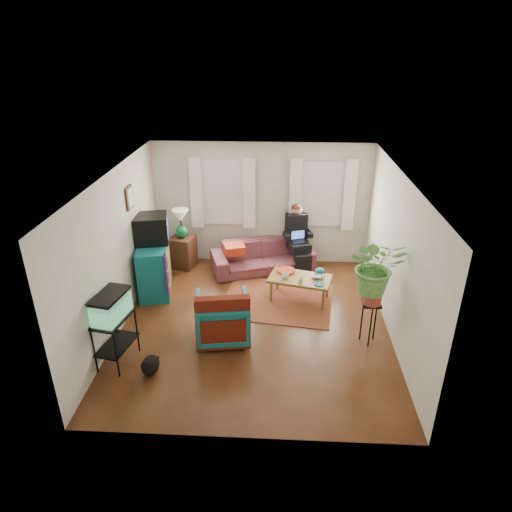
# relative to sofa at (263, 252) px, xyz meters

# --- Properties ---
(floor) EXTENTS (4.50, 5.00, 0.01)m
(floor) POSITION_rel_sofa_xyz_m (-0.05, -2.05, -0.41)
(floor) COLOR #4F2B14
(floor) RESTS_ON ground
(ceiling) EXTENTS (4.50, 5.00, 0.01)m
(ceiling) POSITION_rel_sofa_xyz_m (-0.05, -2.05, 2.19)
(ceiling) COLOR white
(ceiling) RESTS_ON wall_back
(wall_back) EXTENTS (4.50, 0.01, 2.60)m
(wall_back) POSITION_rel_sofa_xyz_m (-0.05, 0.45, 0.89)
(wall_back) COLOR silver
(wall_back) RESTS_ON floor
(wall_front) EXTENTS (4.50, 0.01, 2.60)m
(wall_front) POSITION_rel_sofa_xyz_m (-0.05, -4.55, 0.89)
(wall_front) COLOR silver
(wall_front) RESTS_ON floor
(wall_left) EXTENTS (0.01, 5.00, 2.60)m
(wall_left) POSITION_rel_sofa_xyz_m (-2.30, -2.05, 0.89)
(wall_left) COLOR silver
(wall_left) RESTS_ON floor
(wall_right) EXTENTS (0.01, 5.00, 2.60)m
(wall_right) POSITION_rel_sofa_xyz_m (2.20, -2.05, 0.89)
(wall_right) COLOR silver
(wall_right) RESTS_ON floor
(window_left) EXTENTS (1.08, 0.04, 1.38)m
(window_left) POSITION_rel_sofa_xyz_m (-0.85, 0.43, 1.14)
(window_left) COLOR white
(window_left) RESTS_ON wall_back
(window_right) EXTENTS (1.08, 0.04, 1.38)m
(window_right) POSITION_rel_sofa_xyz_m (1.20, 0.43, 1.14)
(window_right) COLOR white
(window_right) RESTS_ON wall_back
(curtains_left) EXTENTS (1.36, 0.06, 1.50)m
(curtains_left) POSITION_rel_sofa_xyz_m (-0.85, 0.35, 1.14)
(curtains_left) COLOR white
(curtains_left) RESTS_ON wall_back
(curtains_right) EXTENTS (1.36, 0.06, 1.50)m
(curtains_right) POSITION_rel_sofa_xyz_m (1.20, 0.35, 1.14)
(curtains_right) COLOR white
(curtains_right) RESTS_ON wall_back
(picture_frame) EXTENTS (0.04, 0.32, 0.40)m
(picture_frame) POSITION_rel_sofa_xyz_m (-2.27, -1.20, 1.54)
(picture_frame) COLOR #3D2616
(picture_frame) RESTS_ON wall_left
(area_rug) EXTENTS (2.20, 1.86, 0.01)m
(area_rug) POSITION_rel_sofa_xyz_m (0.33, -1.27, -0.40)
(area_rug) COLOR maroon
(area_rug) RESTS_ON floor
(sofa) EXTENTS (2.25, 1.43, 0.82)m
(sofa) POSITION_rel_sofa_xyz_m (0.00, 0.00, 0.00)
(sofa) COLOR brown
(sofa) RESTS_ON floor
(seated_person) EXTENTS (0.70, 0.78, 1.25)m
(seated_person) POSITION_rel_sofa_xyz_m (0.72, 0.23, 0.22)
(seated_person) COLOR black
(seated_person) RESTS_ON sofa
(side_table) EXTENTS (0.56, 0.56, 0.68)m
(side_table) POSITION_rel_sofa_xyz_m (-1.70, 0.06, -0.07)
(side_table) COLOR #3A2A15
(side_table) RESTS_ON floor
(table_lamp) EXTENTS (0.42, 0.42, 0.62)m
(table_lamp) POSITION_rel_sofa_xyz_m (-1.70, 0.06, 0.56)
(table_lamp) COLOR white
(table_lamp) RESTS_ON side_table
(dresser) EXTENTS (0.76, 1.19, 0.99)m
(dresser) POSITION_rel_sofa_xyz_m (-2.04, -1.01, 0.08)
(dresser) COLOR navy
(dresser) RESTS_ON floor
(crt_tv) EXTENTS (0.70, 0.66, 0.53)m
(crt_tv) POSITION_rel_sofa_xyz_m (-2.04, -0.89, 0.84)
(crt_tv) COLOR black
(crt_tv) RESTS_ON dresser
(aquarium_stand) EXTENTS (0.52, 0.76, 0.78)m
(aquarium_stand) POSITION_rel_sofa_xyz_m (-2.05, -3.18, -0.02)
(aquarium_stand) COLOR black
(aquarium_stand) RESTS_ON floor
(aquarium) EXTENTS (0.47, 0.70, 0.41)m
(aquarium) POSITION_rel_sofa_xyz_m (-2.05, -3.18, 0.58)
(aquarium) COLOR #7FD899
(aquarium) RESTS_ON aquarium_stand
(black_cat) EXTENTS (0.28, 0.41, 0.33)m
(black_cat) POSITION_rel_sofa_xyz_m (-1.50, -3.41, -0.25)
(black_cat) COLOR black
(black_cat) RESTS_ON floor
(armchair) EXTENTS (0.92, 0.88, 0.84)m
(armchair) POSITION_rel_sofa_xyz_m (-0.55, -2.49, 0.01)
(armchair) COLOR #105361
(armchair) RESTS_ON floor
(serape_throw) EXTENTS (0.86, 0.32, 0.69)m
(serape_throw) POSITION_rel_sofa_xyz_m (-0.50, -2.81, 0.18)
(serape_throw) COLOR #9E0A0A
(serape_throw) RESTS_ON armchair
(coffee_table) EXTENTS (1.23, 0.86, 0.46)m
(coffee_table) POSITION_rel_sofa_xyz_m (0.74, -1.19, -0.18)
(coffee_table) COLOR brown
(coffee_table) RESTS_ON floor
(cup_a) EXTENTS (0.15, 0.15, 0.10)m
(cup_a) POSITION_rel_sofa_xyz_m (0.47, -1.23, 0.10)
(cup_a) COLOR white
(cup_a) RESTS_ON coffee_table
(cup_b) EXTENTS (0.12, 0.12, 0.10)m
(cup_b) POSITION_rel_sofa_xyz_m (0.74, -1.38, 0.10)
(cup_b) COLOR beige
(cup_b) RESTS_ON coffee_table
(bowl) EXTENTS (0.27, 0.27, 0.05)m
(bowl) POSITION_rel_sofa_xyz_m (1.06, -1.17, 0.08)
(bowl) COLOR white
(bowl) RESTS_ON coffee_table
(snack_tray) EXTENTS (0.42, 0.42, 0.04)m
(snack_tray) POSITION_rel_sofa_xyz_m (0.48, -0.97, 0.07)
(snack_tray) COLOR #B21414
(snack_tray) RESTS_ON coffee_table
(birdcage) EXTENTS (0.22, 0.22, 0.32)m
(birdcage) POSITION_rel_sofa_xyz_m (1.07, -1.44, 0.21)
(birdcage) COLOR #115B6B
(birdcage) RESTS_ON coffee_table
(plant_stand) EXTENTS (0.31, 0.31, 0.73)m
(plant_stand) POSITION_rel_sofa_xyz_m (1.80, -2.47, -0.05)
(plant_stand) COLOR black
(plant_stand) RESTS_ON floor
(potted_plant) EXTENTS (0.83, 0.72, 0.92)m
(potted_plant) POSITION_rel_sofa_xyz_m (1.80, -2.47, 0.82)
(potted_plant) COLOR #599947
(potted_plant) RESTS_ON plant_stand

